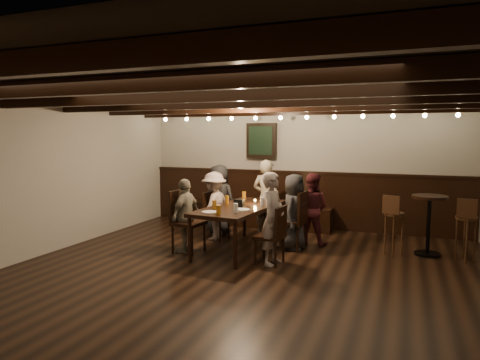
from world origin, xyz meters
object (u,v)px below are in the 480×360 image
at_px(bar_stool_right, 465,238).
at_px(person_left_far, 186,215).
at_px(chair_right_far, 271,246).
at_px(person_bench_right, 311,209).
at_px(dining_table, 240,210).
at_px(high_top_table, 429,216).
at_px(person_right_far, 273,219).
at_px(chair_right_near, 292,232).
at_px(person_bench_left, 219,199).
at_px(person_right_near, 294,212).
at_px(chair_left_far, 188,233).
at_px(chair_left_near, 216,225).
at_px(person_bench_centre, 266,198).
at_px(bar_stool_left, 393,233).
at_px(person_left_near, 214,206).

bearing_deg(bar_stool_right, person_left_far, -158.24).
distance_m(chair_right_far, person_bench_right, 1.41).
relative_size(dining_table, bar_stool_right, 2.11).
bearing_deg(bar_stool_right, high_top_table, 170.47).
xyz_separation_m(person_bench_right, person_right_far, (-0.28, -1.33, 0.06)).
bearing_deg(chair_right_near, person_bench_left, 74.48).
bearing_deg(person_right_near, person_bench_right, -18.43).
xyz_separation_m(chair_right_near, person_bench_left, (-1.57, 0.60, 0.36)).
bearing_deg(person_bench_right, chair_left_far, 39.79).
distance_m(person_left_far, bar_stool_right, 4.24).
height_order(person_right_near, bar_stool_right, person_right_near).
bearing_deg(person_right_far, chair_right_near, 1.90).
distance_m(dining_table, chair_left_near, 0.94).
distance_m(chair_left_near, person_left_far, 0.96).
xyz_separation_m(high_top_table, bar_stool_right, (0.50, -0.16, -0.26)).
relative_size(chair_left_near, person_bench_left, 0.65).
xyz_separation_m(chair_left_near, chair_left_far, (-0.09, -0.90, 0.04)).
bearing_deg(person_bench_centre, bar_stool_left, 174.12).
bearing_deg(chair_right_far, chair_left_far, 90.00).
relative_size(person_left_near, person_right_near, 0.98).
height_order(person_left_far, bar_stool_right, person_left_far).
height_order(person_bench_left, person_left_far, person_bench_left).
height_order(chair_left_near, person_bench_left, person_bench_left).
bearing_deg(person_left_far, person_left_near, -180.00).
bearing_deg(bar_stool_left, dining_table, -145.37).
height_order(chair_right_near, person_left_near, person_left_near).
height_order(chair_left_far, chair_right_near, chair_left_far).
relative_size(chair_left_far, person_left_far, 0.84).
xyz_separation_m(dining_table, chair_right_far, (0.67, -0.52, -0.41)).
relative_size(chair_left_near, person_left_near, 0.70).
bearing_deg(bar_stool_left, person_left_near, -158.36).
bearing_deg(person_left_far, chair_right_far, 90.00).
bearing_deg(high_top_table, dining_table, -164.07).
bearing_deg(high_top_table, chair_right_far, -148.40).
height_order(person_right_near, high_top_table, person_right_near).
height_order(person_bench_right, bar_stool_left, person_bench_right).
distance_m(chair_right_far, bar_stool_right, 2.89).
bearing_deg(dining_table, person_bench_right, 45.00).
xyz_separation_m(high_top_table, bar_stool_left, (-0.50, -0.21, -0.26)).
height_order(person_bench_left, person_right_far, person_right_far).
relative_size(person_bench_right, person_left_near, 1.01).
bearing_deg(chair_right_far, chair_left_near, 57.92).
bearing_deg(chair_left_far, person_left_near, -178.14).
bearing_deg(dining_table, bar_stool_left, 19.99).
relative_size(dining_table, person_left_near, 1.65).
height_order(person_left_near, bar_stool_right, person_left_near).
bearing_deg(bar_stool_left, person_right_far, -125.14).
bearing_deg(high_top_table, chair_left_near, -175.28).
distance_m(dining_table, person_right_far, 0.87).
relative_size(person_bench_right, person_left_far, 1.04).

